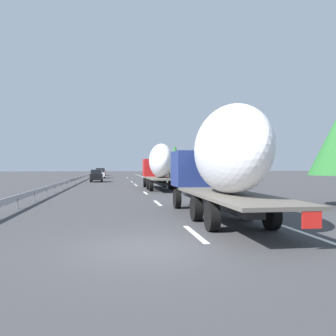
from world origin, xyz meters
The scene contains 21 objects.
ground_plane centered at (40.00, 0.00, 0.00)m, with size 260.00×260.00×0.00m, color #38383A.
lane_stripe_0 centered at (2.00, -1.80, 0.00)m, with size 3.20×0.20×0.01m, color white.
lane_stripe_1 centered at (12.26, -1.80, 0.00)m, with size 3.20×0.20×0.01m, color white.
lane_stripe_2 centered at (20.92, -1.80, 0.00)m, with size 3.20×0.20×0.01m, color white.
lane_stripe_3 centered at (33.71, -1.80, 0.00)m, with size 3.20×0.20×0.01m, color white.
lane_stripe_4 centered at (36.02, -1.80, 0.00)m, with size 3.20×0.20×0.01m, color white.
lane_stripe_5 centered at (43.80, -1.80, 0.00)m, with size 3.20×0.20×0.01m, color white.
lane_stripe_6 centered at (63.19, -1.80, 0.00)m, with size 3.20×0.20×0.01m, color white.
lane_stripe_7 centered at (65.06, -1.80, 0.00)m, with size 3.20×0.20×0.01m, color white.
edge_line_right centered at (45.00, -5.50, 0.00)m, with size 110.00×0.20×0.01m, color white.
truck_lead centered at (25.45, -3.60, 2.51)m, with size 12.12×2.55×4.46m.
truck_trailing centered at (4.90, -3.60, 2.62)m, with size 12.74×2.55×4.68m.
car_white_van centered at (61.55, 3.51, 0.99)m, with size 4.45×1.82×1.99m.
car_black_suv centered at (44.23, 3.41, 0.92)m, with size 4.33×1.73×1.83m.
car_red_compact centered at (82.53, 3.88, 0.91)m, with size 4.79×1.82×1.77m.
road_sign centered at (50.39, -6.70, 2.19)m, with size 0.10×0.90×3.17m.
tree_0 centered at (54.10, -10.10, 3.74)m, with size 3.57×3.57×6.17m.
tree_2 centered at (84.83, -10.00, 4.07)m, with size 3.20×3.20×6.52m.
tree_3 centered at (28.62, -11.07, 3.78)m, with size 3.12×3.12×5.93m.
tree_4 centered at (67.73, -11.25, 3.66)m, with size 2.94×2.94×6.04m.
guardrail_median centered at (43.00, 6.00, 0.58)m, with size 94.00×0.10×0.76m.
Camera 1 is at (-9.72, 0.90, 2.26)m, focal length 38.21 mm.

